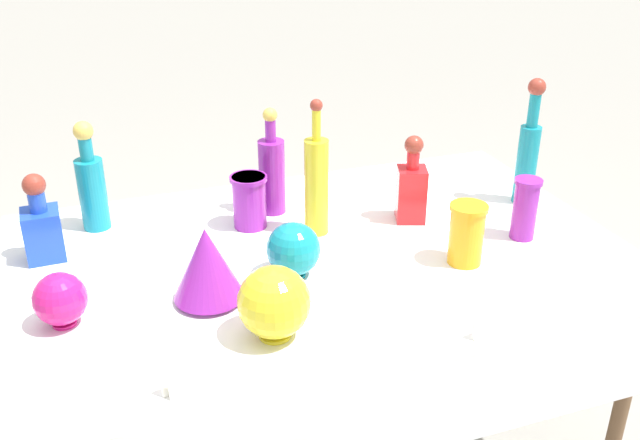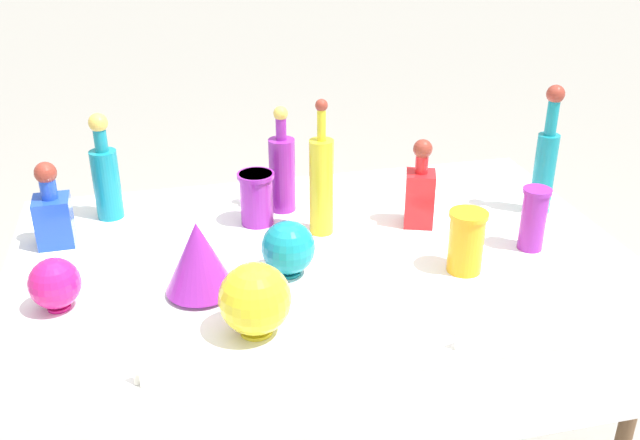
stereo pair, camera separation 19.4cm
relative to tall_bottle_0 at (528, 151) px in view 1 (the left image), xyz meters
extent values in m
cube|color=white|center=(-0.73, -0.10, -0.19)|extent=(1.70, 1.09, 0.03)
cube|color=white|center=(-0.73, -0.65, -0.30)|extent=(1.70, 0.01, 0.26)
cylinder|color=brown|center=(0.02, -0.55, -0.57)|extent=(0.04, 0.04, 0.73)
cylinder|color=brown|center=(-1.48, 0.34, -0.57)|extent=(0.04, 0.04, 0.73)
cylinder|color=brown|center=(0.02, 0.34, -0.57)|extent=(0.04, 0.04, 0.73)
cylinder|color=teal|center=(0.00, 0.00, -0.05)|extent=(0.07, 0.07, 0.25)
cylinder|color=teal|center=(0.00, 0.00, 0.13)|extent=(0.03, 0.03, 0.11)
sphere|color=maroon|center=(0.00, 0.00, 0.20)|extent=(0.05, 0.05, 0.05)
cylinder|color=purple|center=(-0.78, 0.20, -0.06)|extent=(0.08, 0.08, 0.23)
cylinder|color=purple|center=(-0.78, 0.20, 0.09)|extent=(0.03, 0.03, 0.07)
sphere|color=gold|center=(-0.78, 0.20, 0.14)|extent=(0.04, 0.04, 0.04)
cylinder|color=teal|center=(-1.30, 0.27, -0.07)|extent=(0.08, 0.08, 0.21)
cylinder|color=teal|center=(-1.30, 0.27, 0.08)|extent=(0.04, 0.04, 0.07)
sphere|color=gold|center=(-1.30, 0.27, 0.13)|extent=(0.06, 0.06, 0.06)
cylinder|color=yellow|center=(-0.69, 0.02, -0.03)|extent=(0.07, 0.07, 0.29)
cylinder|color=yellow|center=(-0.69, 0.02, 0.16)|extent=(0.02, 0.02, 0.09)
sphere|color=maroon|center=(-0.69, 0.02, 0.21)|extent=(0.04, 0.04, 0.04)
cube|color=red|center=(-0.40, 0.00, -0.09)|extent=(0.11, 0.11, 0.17)
cylinder|color=red|center=(-0.40, 0.00, 0.02)|extent=(0.04, 0.04, 0.06)
sphere|color=maroon|center=(-0.40, 0.00, 0.07)|extent=(0.06, 0.06, 0.06)
cube|color=blue|center=(-1.44, 0.12, -0.10)|extent=(0.10, 0.10, 0.14)
cylinder|color=blue|center=(-1.44, 0.12, 0.00)|extent=(0.05, 0.05, 0.06)
sphere|color=maroon|center=(-1.44, 0.12, 0.04)|extent=(0.06, 0.06, 0.06)
cylinder|color=purple|center=(-0.14, -0.21, -0.08)|extent=(0.07, 0.07, 0.18)
cylinder|color=purple|center=(-0.14, -0.21, 0.00)|extent=(0.08, 0.08, 0.01)
cylinder|color=orange|center=(-0.38, -0.29, -0.09)|extent=(0.09, 0.09, 0.17)
cylinder|color=orange|center=(-0.38, -0.29, -0.01)|extent=(0.10, 0.10, 0.01)
cylinder|color=purple|center=(-0.87, 0.12, -0.09)|extent=(0.10, 0.10, 0.16)
cylinder|color=purple|center=(-0.87, 0.12, -0.02)|extent=(0.11, 0.11, 0.01)
cylinder|color=purple|center=(-1.07, -0.24, -0.17)|extent=(0.08, 0.08, 0.01)
cone|color=purple|center=(-1.07, -0.24, -0.07)|extent=(0.18, 0.18, 0.19)
cylinder|color=#C61972|center=(-1.41, -0.23, -0.17)|extent=(0.06, 0.06, 0.01)
sphere|color=#C61972|center=(-1.41, -0.23, -0.10)|extent=(0.12, 0.12, 0.12)
cylinder|color=yellow|center=(-0.96, -0.44, -0.17)|extent=(0.08, 0.08, 0.01)
sphere|color=yellow|center=(-0.96, -0.44, -0.08)|extent=(0.17, 0.17, 0.17)
cylinder|color=teal|center=(-0.83, -0.20, -0.17)|extent=(0.06, 0.06, 0.01)
sphere|color=teal|center=(-0.83, -0.20, -0.09)|extent=(0.14, 0.14, 0.14)
cube|color=white|center=(-1.20, -0.56, -0.15)|extent=(0.07, 0.03, 0.05)
cube|color=white|center=(-1.19, -0.58, -0.15)|extent=(0.05, 0.02, 0.04)
cube|color=white|center=(-0.51, -0.60, -0.15)|extent=(0.07, 0.03, 0.04)
cube|color=tan|center=(-1.19, 1.02, -0.79)|extent=(0.49, 0.44, 0.29)
cube|color=tan|center=(-1.19, 1.12, -0.60)|extent=(0.37, 0.18, 0.09)
camera|label=1|loc=(-1.31, -1.75, 0.79)|focal=40.00mm
camera|label=2|loc=(-1.13, -1.80, 0.79)|focal=40.00mm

